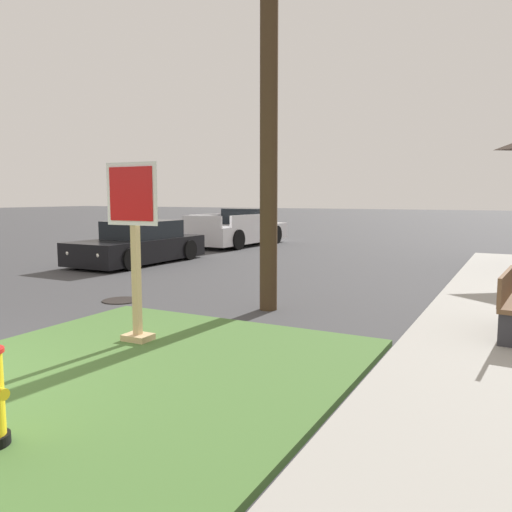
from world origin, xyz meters
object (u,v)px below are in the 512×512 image
object	(u,v)px
stop_sign	(135,253)
parked_sedan_black	(139,245)
pickup_truck_white	(239,230)
manhole_cover	(121,300)
utility_pole	(269,10)

from	to	relation	value
stop_sign	parked_sedan_black	distance (m)	8.80
parked_sedan_black	pickup_truck_white	distance (m)	6.19
stop_sign	manhole_cover	world-z (taller)	stop_sign
manhole_cover	utility_pole	xyz separation A→B (m)	(2.79, 0.63, 4.98)
stop_sign	pickup_truck_white	size ratio (longest dim) A/B	0.45
manhole_cover	parked_sedan_black	world-z (taller)	parked_sedan_black
manhole_cover	parked_sedan_black	bearing A→B (deg)	127.12
manhole_cover	parked_sedan_black	size ratio (longest dim) A/B	0.16
stop_sign	manhole_cover	distance (m)	3.35
manhole_cover	pickup_truck_white	world-z (taller)	pickup_truck_white
parked_sedan_black	utility_pole	xyz separation A→B (m)	(6.23, -3.91, 4.45)
pickup_truck_white	utility_pole	bearing A→B (deg)	-57.90
manhole_cover	utility_pole	bearing A→B (deg)	12.62
stop_sign	parked_sedan_black	size ratio (longest dim) A/B	0.53
stop_sign	pickup_truck_white	xyz separation A→B (m)	(-5.79, 12.88, -0.62)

